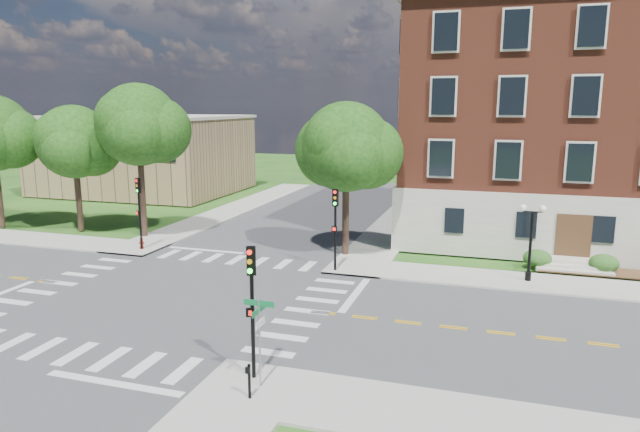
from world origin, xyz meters
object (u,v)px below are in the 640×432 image
(street_sign_pole, at_px, (259,326))
(fire_hydrant, at_px, (142,243))
(traffic_signal_nw, at_px, (139,204))
(push_button_post, at_px, (249,379))
(traffic_signal_se, at_px, (252,295))
(traffic_signal_ne, at_px, (335,219))
(twin_lamp_west, at_px, (531,238))

(street_sign_pole, distance_m, fire_hydrant, 21.53)
(fire_hydrant, bearing_deg, street_sign_pole, -44.89)
(street_sign_pole, bearing_deg, traffic_signal_nw, 135.22)
(traffic_signal_nw, relative_size, push_button_post, 4.00)
(street_sign_pole, height_order, fire_hydrant, street_sign_pole)
(street_sign_pole, bearing_deg, push_button_post, -90.63)
(traffic_signal_se, relative_size, traffic_signal_nw, 1.00)
(traffic_signal_nw, height_order, street_sign_pole, traffic_signal_nw)
(push_button_post, bearing_deg, traffic_signal_se, 108.55)
(traffic_signal_se, distance_m, push_button_post, 2.81)
(traffic_signal_nw, height_order, push_button_post, traffic_signal_nw)
(traffic_signal_ne, bearing_deg, twin_lamp_west, 6.82)
(traffic_signal_nw, bearing_deg, twin_lamp_west, 1.08)
(street_sign_pole, distance_m, push_button_post, 1.76)
(twin_lamp_west, height_order, push_button_post, twin_lamp_west)
(twin_lamp_west, bearing_deg, fire_hydrant, -179.23)
(street_sign_pole, height_order, push_button_post, street_sign_pole)
(traffic_signal_se, xyz_separation_m, fire_hydrant, (-14.72, 14.65, -2.72))
(push_button_post, bearing_deg, fire_hydrant, 133.43)
(traffic_signal_nw, distance_m, fire_hydrant, 2.73)
(traffic_signal_ne, height_order, push_button_post, traffic_signal_ne)
(traffic_signal_nw, relative_size, fire_hydrant, 6.40)
(traffic_signal_se, xyz_separation_m, street_sign_pole, (0.48, -0.49, -0.88))
(traffic_signal_nw, relative_size, street_sign_pole, 1.55)
(traffic_signal_ne, height_order, fire_hydrant, traffic_signal_ne)
(traffic_signal_ne, xyz_separation_m, fire_hydrant, (-13.80, 0.95, -2.72))
(traffic_signal_se, bearing_deg, fire_hydrant, 135.14)
(twin_lamp_west, distance_m, fire_hydrant, 24.58)
(traffic_signal_se, height_order, traffic_signal_ne, same)
(fire_hydrant, bearing_deg, traffic_signal_se, -44.86)
(traffic_signal_ne, relative_size, traffic_signal_nw, 1.00)
(traffic_signal_ne, relative_size, twin_lamp_west, 1.13)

